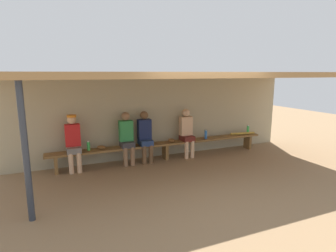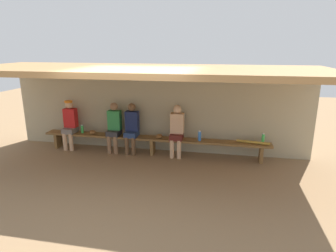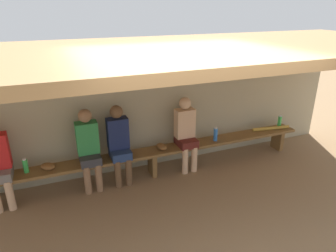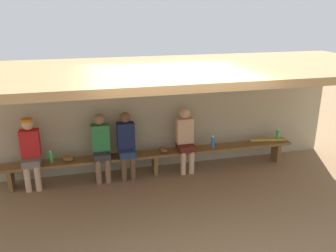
{
  "view_description": "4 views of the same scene",
  "coord_description": "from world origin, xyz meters",
  "px_view_note": "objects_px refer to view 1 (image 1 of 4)",
  "views": [
    {
      "loc": [
        -2.73,
        -5.09,
        2.3
      ],
      "look_at": [
        -0.03,
        1.29,
        0.96
      ],
      "focal_mm": 29.45,
      "sensor_mm": 36.0,
      "label": 1
    },
    {
      "loc": [
        1.81,
        -5.44,
        2.76
      ],
      "look_at": [
        0.48,
        1.19,
        0.89
      ],
      "focal_mm": 30.91,
      "sensor_mm": 36.0,
      "label": 2
    },
    {
      "loc": [
        -1.49,
        -2.92,
        2.83
      ],
      "look_at": [
        0.18,
        1.25,
        1.01
      ],
      "focal_mm": 32.44,
      "sensor_mm": 36.0,
      "label": 3
    },
    {
      "loc": [
        -1.29,
        -4.82,
        3.23
      ],
      "look_at": [
        0.24,
        1.42,
        1.05
      ],
      "focal_mm": 37.25,
      "sensor_mm": 36.0,
      "label": 4
    }
  ],
  "objects_px": {
    "water_bottle_green": "(88,146)",
    "baseball_glove_tan": "(102,147)",
    "support_post": "(26,153)",
    "baseball_bat": "(242,133)",
    "player_in_white": "(187,131)",
    "water_bottle_orange": "(206,134)",
    "player_in_blue": "(145,135)",
    "water_bottle_blue": "(248,130)",
    "baseball_glove_dark_brown": "(171,140)",
    "player_shirtless_tan": "(127,136)",
    "bench": "(165,145)",
    "player_near_post": "(73,140)"
  },
  "relations": [
    {
      "from": "water_bottle_blue",
      "to": "baseball_glove_tan",
      "type": "xyz_separation_m",
      "value": [
        -4.46,
        -0.03,
        -0.08
      ]
    },
    {
      "from": "player_shirtless_tan",
      "to": "water_bottle_blue",
      "type": "height_order",
      "value": "player_shirtless_tan"
    },
    {
      "from": "player_shirtless_tan",
      "to": "baseball_bat",
      "type": "relative_size",
      "value": 1.69
    },
    {
      "from": "bench",
      "to": "baseball_bat",
      "type": "distance_m",
      "value": 2.54
    },
    {
      "from": "player_in_blue",
      "to": "water_bottle_orange",
      "type": "xyz_separation_m",
      "value": [
        1.8,
        -0.04,
        -0.14
      ]
    },
    {
      "from": "bench",
      "to": "water_bottle_blue",
      "type": "xyz_separation_m",
      "value": [
        2.77,
        0.04,
        0.2
      ]
    },
    {
      "from": "baseball_bat",
      "to": "water_bottle_orange",
      "type": "bearing_deg",
      "value": -168.99
    },
    {
      "from": "bench",
      "to": "water_bottle_orange",
      "type": "distance_m",
      "value": 1.25
    },
    {
      "from": "water_bottle_green",
      "to": "water_bottle_orange",
      "type": "distance_m",
      "value": 3.23
    },
    {
      "from": "player_in_blue",
      "to": "water_bottle_green",
      "type": "relative_size",
      "value": 5.73
    },
    {
      "from": "player_near_post",
      "to": "baseball_glove_dark_brown",
      "type": "relative_size",
      "value": 5.6
    },
    {
      "from": "player_shirtless_tan",
      "to": "baseball_glove_tan",
      "type": "bearing_deg",
      "value": 179.41
    },
    {
      "from": "player_in_white",
      "to": "player_shirtless_tan",
      "type": "distance_m",
      "value": 1.7
    },
    {
      "from": "water_bottle_blue",
      "to": "baseball_glove_dark_brown",
      "type": "bearing_deg",
      "value": -179.28
    },
    {
      "from": "water_bottle_orange",
      "to": "baseball_bat",
      "type": "xyz_separation_m",
      "value": [
        1.31,
        0.04,
        -0.09
      ]
    },
    {
      "from": "player_shirtless_tan",
      "to": "water_bottle_green",
      "type": "height_order",
      "value": "player_shirtless_tan"
    },
    {
      "from": "player_near_post",
      "to": "baseball_glove_tan",
      "type": "xyz_separation_m",
      "value": [
        0.65,
        0.01,
        -0.24
      ]
    },
    {
      "from": "water_bottle_blue",
      "to": "baseball_bat",
      "type": "height_order",
      "value": "water_bottle_blue"
    },
    {
      "from": "player_in_blue",
      "to": "baseball_glove_dark_brown",
      "type": "height_order",
      "value": "player_in_blue"
    },
    {
      "from": "water_bottle_green",
      "to": "baseball_bat",
      "type": "bearing_deg",
      "value": -0.31
    },
    {
      "from": "water_bottle_orange",
      "to": "baseball_glove_tan",
      "type": "distance_m",
      "value": 2.92
    },
    {
      "from": "player_in_blue",
      "to": "support_post",
      "type": "bearing_deg",
      "value": -140.93
    },
    {
      "from": "baseball_bat",
      "to": "player_near_post",
      "type": "bearing_deg",
      "value": -170.59
    },
    {
      "from": "player_shirtless_tan",
      "to": "water_bottle_blue",
      "type": "xyz_separation_m",
      "value": [
        3.82,
        0.03,
        -0.14
      ]
    },
    {
      "from": "water_bottle_orange",
      "to": "baseball_glove_dark_brown",
      "type": "relative_size",
      "value": 1.1
    },
    {
      "from": "player_in_white",
      "to": "baseball_glove_dark_brown",
      "type": "height_order",
      "value": "player_in_white"
    },
    {
      "from": "player_in_white",
      "to": "water_bottle_orange",
      "type": "distance_m",
      "value": 0.61
    },
    {
      "from": "player_in_white",
      "to": "water_bottle_orange",
      "type": "height_order",
      "value": "player_in_white"
    },
    {
      "from": "player_in_blue",
      "to": "water_bottle_green",
      "type": "distance_m",
      "value": 1.44
    },
    {
      "from": "player_shirtless_tan",
      "to": "water_bottle_orange",
      "type": "height_order",
      "value": "player_shirtless_tan"
    },
    {
      "from": "water_bottle_green",
      "to": "baseball_bat",
      "type": "relative_size",
      "value": 0.29
    },
    {
      "from": "support_post",
      "to": "baseball_bat",
      "type": "height_order",
      "value": "support_post"
    },
    {
      "from": "player_near_post",
      "to": "water_bottle_orange",
      "type": "distance_m",
      "value": 3.57
    },
    {
      "from": "player_in_white",
      "to": "player_near_post",
      "type": "relative_size",
      "value": 0.99
    },
    {
      "from": "player_in_blue",
      "to": "baseball_bat",
      "type": "distance_m",
      "value": 3.11
    },
    {
      "from": "water_bottle_blue",
      "to": "baseball_bat",
      "type": "relative_size",
      "value": 0.34
    },
    {
      "from": "bench",
      "to": "water_bottle_blue",
      "type": "relative_size",
      "value": 22.64
    },
    {
      "from": "water_bottle_orange",
      "to": "player_shirtless_tan",
      "type": "bearing_deg",
      "value": 179.03
    },
    {
      "from": "player_in_white",
      "to": "player_in_blue",
      "type": "relative_size",
      "value": 1.0
    },
    {
      "from": "player_shirtless_tan",
      "to": "bench",
      "type": "bearing_deg",
      "value": -0.17
    },
    {
      "from": "player_near_post",
      "to": "baseball_glove_tan",
      "type": "height_order",
      "value": "player_near_post"
    },
    {
      "from": "water_bottle_green",
      "to": "baseball_glove_tan",
      "type": "relative_size",
      "value": 0.97
    },
    {
      "from": "water_bottle_orange",
      "to": "player_in_blue",
      "type": "bearing_deg",
      "value": 178.77
    },
    {
      "from": "player_in_blue",
      "to": "baseball_glove_tan",
      "type": "distance_m",
      "value": 1.14
    },
    {
      "from": "bench",
      "to": "player_in_blue",
      "type": "height_order",
      "value": "player_in_blue"
    },
    {
      "from": "player_in_white",
      "to": "water_bottle_orange",
      "type": "xyz_separation_m",
      "value": [
        0.59,
        -0.04,
        -0.14
      ]
    },
    {
      "from": "bench",
      "to": "water_bottle_blue",
      "type": "bearing_deg",
      "value": 0.77
    },
    {
      "from": "player_near_post",
      "to": "player_in_blue",
      "type": "relative_size",
      "value": 1.01
    },
    {
      "from": "support_post",
      "to": "water_bottle_blue",
      "type": "distance_m",
      "value": 6.32
    },
    {
      "from": "player_shirtless_tan",
      "to": "baseball_glove_tan",
      "type": "height_order",
      "value": "player_shirtless_tan"
    }
  ]
}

